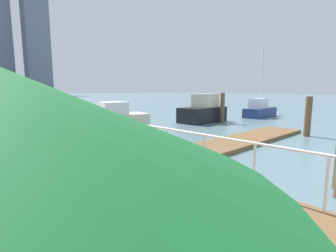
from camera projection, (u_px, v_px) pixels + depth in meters
The scene contains 9 objects.
ground_plane at pixel (84, 125), 18.60m from camera, with size 300.00×300.00×0.00m, color slate.
floating_dock at pixel (235, 142), 11.89m from camera, with size 11.50×2.00×0.18m, color brown.
boardwalk_railing at pixel (153, 134), 7.78m from camera, with size 0.06×26.02×1.08m.
dock_piling_2 at pixel (308, 116), 13.78m from camera, with size 0.35×0.35×2.22m, color brown.
dock_piling_4 at pixel (222, 108), 19.56m from camera, with size 0.34×0.34×2.33m, color brown.
moored_boat_0 at pixel (110, 119), 16.82m from camera, with size 5.42×2.82×1.76m.
moored_boat_1 at pixel (260, 110), 23.74m from camera, with size 4.58×1.79×6.79m.
moored_boat_2 at pixel (203, 111), 20.03m from camera, with size 4.12×2.26×2.25m.
skyline_tower_4 at pixel (36, 41), 125.55m from camera, with size 11.22×8.30×54.29m, color slate.
Camera 1 is at (-8.05, 2.28, 2.58)m, focal length 26.64 mm.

